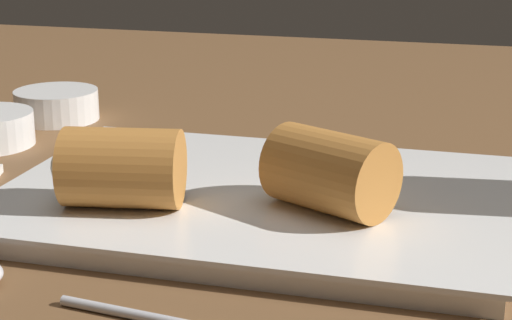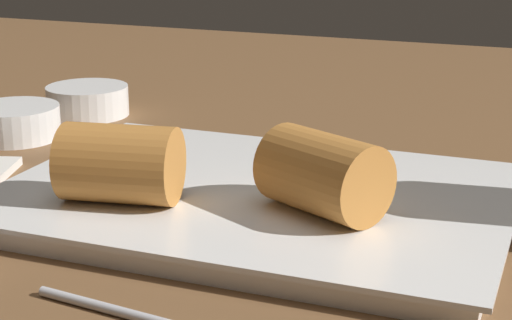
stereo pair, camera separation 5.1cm
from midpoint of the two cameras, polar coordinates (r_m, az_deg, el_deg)
table_surface at (r=50.79cm, az=-1.12°, el=-5.77°), size 180.00×140.00×2.00cm
serving_plate at (r=53.04cm, az=-2.73°, el=-2.73°), size 30.95×22.45×1.50cm
roll_front_left at (r=50.31cm, az=-12.23°, el=-0.54°), size 7.89×5.77×4.66cm
roll_front_right at (r=48.57cm, az=1.58°, el=-0.79°), size 8.12×7.18×4.66cm
dipping_bowl_far at (r=77.31cm, az=-15.00°, el=3.63°), size 7.27×7.27×2.64cm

